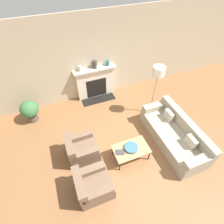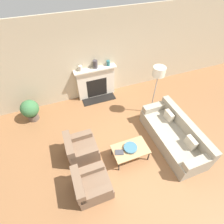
{
  "view_description": "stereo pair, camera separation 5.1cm",
  "coord_description": "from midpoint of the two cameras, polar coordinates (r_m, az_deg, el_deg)",
  "views": [
    {
      "loc": [
        -1.38,
        -2.07,
        4.32
      ],
      "look_at": [
        0.0,
        1.46,
        0.45
      ],
      "focal_mm": 28.0,
      "sensor_mm": 36.0,
      "label": 1
    },
    {
      "loc": [
        -1.33,
        -2.09,
        4.32
      ],
      "look_at": [
        0.0,
        1.46,
        0.45
      ],
      "focal_mm": 28.0,
      "sensor_mm": 36.0,
      "label": 2
    }
  ],
  "objects": [
    {
      "name": "couch",
      "position": [
        5.33,
        19.37,
        -6.98
      ],
      "size": [
        0.91,
        2.22,
        0.79
      ],
      "rotation": [
        0.0,
        0.0,
        -1.57
      ],
      "color": "#9E937F",
      "rests_on": "ground_plane"
    },
    {
      "name": "armchair_far",
      "position": [
        4.86,
        -10.35,
        -11.82
      ],
      "size": [
        0.79,
        0.75,
        0.75
      ],
      "rotation": [
        0.0,
        0.0,
        1.57
      ],
      "color": "brown",
      "rests_on": "ground_plane"
    },
    {
      "name": "ground_plane",
      "position": [
        4.98,
        5.99,
        -14.98
      ],
      "size": [
        18.0,
        18.0,
        0.0
      ],
      "primitive_type": "plane",
      "color": "brown"
    },
    {
      "name": "armchair_near",
      "position": [
        4.37,
        -6.81,
        -22.64
      ],
      "size": [
        0.79,
        0.75,
        0.75
      ],
      "rotation": [
        0.0,
        0.0,
        1.57
      ],
      "color": "brown",
      "rests_on": "ground_plane"
    },
    {
      "name": "fireplace",
      "position": [
        6.39,
        -5.62,
        9.42
      ],
      "size": [
        1.47,
        0.59,
        1.17
      ],
      "color": "beige",
      "rests_on": "ground_plane"
    },
    {
      "name": "wall_back",
      "position": [
        6.05,
        -6.13,
        17.03
      ],
      "size": [
        18.0,
        0.06,
        2.9
      ],
      "color": "#BCAD8E",
      "rests_on": "ground_plane"
    },
    {
      "name": "mantel_vase_left",
      "position": [
        5.94,
        -10.68,
        13.76
      ],
      "size": [
        0.12,
        0.12,
        0.18
      ],
      "color": "beige",
      "rests_on": "fireplace"
    },
    {
      "name": "bowl",
      "position": [
        4.64,
        5.93,
        -11.45
      ],
      "size": [
        0.35,
        0.35,
        0.07
      ],
      "color": "#38667A",
      "rests_on": "coffee_table"
    },
    {
      "name": "coffee_table",
      "position": [
        4.7,
        5.97,
        -12.01
      ],
      "size": [
        0.93,
        0.58,
        0.4
      ],
      "color": "tan",
      "rests_on": "ground_plane"
    },
    {
      "name": "mantel_vase_center_right",
      "position": [
        6.14,
        -1.68,
        15.67
      ],
      "size": [
        0.12,
        0.12,
        0.17
      ],
      "color": "#28666B",
      "rests_on": "fireplace"
    },
    {
      "name": "floor_lamp",
      "position": [
        5.32,
        14.4,
        11.3
      ],
      "size": [
        0.36,
        0.36,
        1.74
      ],
      "color": "gray",
      "rests_on": "ground_plane"
    },
    {
      "name": "potted_plant",
      "position": [
        6.09,
        -25.5,
        0.49
      ],
      "size": [
        0.56,
        0.56,
        0.75
      ],
      "color": "brown",
      "rests_on": "ground_plane"
    },
    {
      "name": "mantel_vase_center_left",
      "position": [
        6.0,
        -5.91,
        15.21
      ],
      "size": [
        0.15,
        0.15,
        0.27
      ],
      "color": "#3D383D",
      "rests_on": "fireplace"
    },
    {
      "name": "book",
      "position": [
        4.59,
        2.33,
        -12.98
      ],
      "size": [
        0.26,
        0.21,
        0.02
      ],
      "rotation": [
        0.0,
        0.0,
        -0.33
      ],
      "color": "#38383D",
      "rests_on": "coffee_table"
    }
  ]
}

